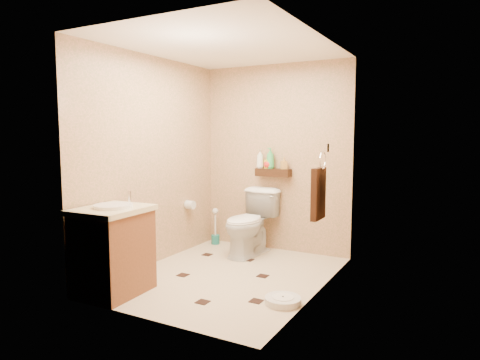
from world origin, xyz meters
The scene contains 19 objects.
ground centered at (0.00, 0.00, 0.00)m, with size 2.50×2.50×0.00m, color #C2A88E.
wall_back centered at (0.00, 1.25, 1.20)m, with size 2.00×0.04×2.40m, color tan.
wall_front centered at (0.00, -1.25, 1.20)m, with size 2.00×0.04×2.40m, color tan.
wall_left centered at (-1.00, 0.00, 1.20)m, with size 0.04×2.50×2.40m, color tan.
wall_right centered at (1.00, 0.00, 1.20)m, with size 0.04×2.50×2.40m, color tan.
ceiling centered at (0.00, 0.00, 2.40)m, with size 2.00×2.50×0.02m, color white.
wall_shelf centered at (0.00, 1.17, 1.02)m, with size 0.46×0.14×0.10m, color #331D0D.
floor_accents centered at (0.00, -0.01, 0.00)m, with size 1.32×1.46×0.01m.
toilet centered at (-0.16, 0.83, 0.41)m, with size 0.46×0.80×0.82m, color white.
vanity centered at (-0.70, -0.95, 0.43)m, with size 0.59×0.70×0.96m.
bathroom_scale centered at (0.82, -0.42, 0.03)m, with size 0.34×0.34×0.07m.
toilet_brush centered at (-0.82, 1.07, 0.18)m, with size 0.11×0.11×0.50m.
towel_ring centered at (0.91, 0.25, 0.95)m, with size 0.12×0.30×0.76m.
toilet_paper centered at (-0.94, 0.65, 0.60)m, with size 0.12×0.11×0.12m.
bottle_a centered at (-0.19, 1.17, 1.19)m, with size 0.09×0.09×0.25m, color white.
bottle_b centered at (-0.08, 1.17, 1.15)m, with size 0.07×0.08×0.17m, color gold.
bottle_c centered at (-0.07, 1.17, 1.15)m, with size 0.12×0.12×0.16m, color red.
bottle_d centered at (-0.04, 1.17, 1.20)m, with size 0.10×0.10×0.27m, color #39AC5A.
bottle_e centered at (0.15, 1.17, 1.15)m, with size 0.07×0.07×0.15m, color #C49041.
Camera 1 is at (2.25, -3.84, 1.52)m, focal length 32.00 mm.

